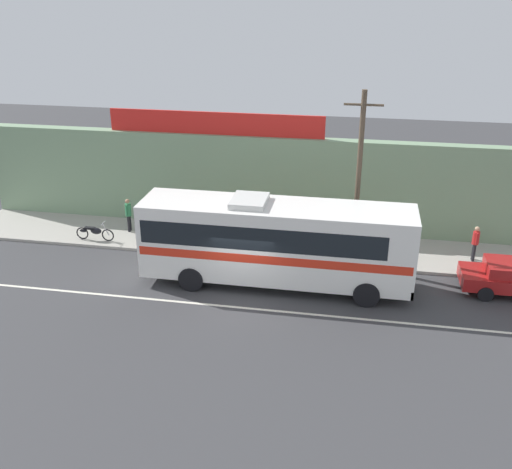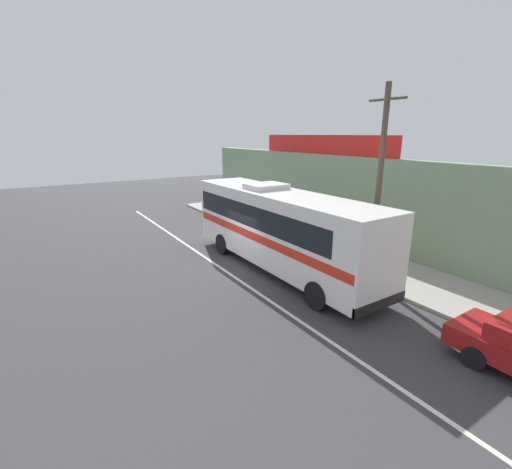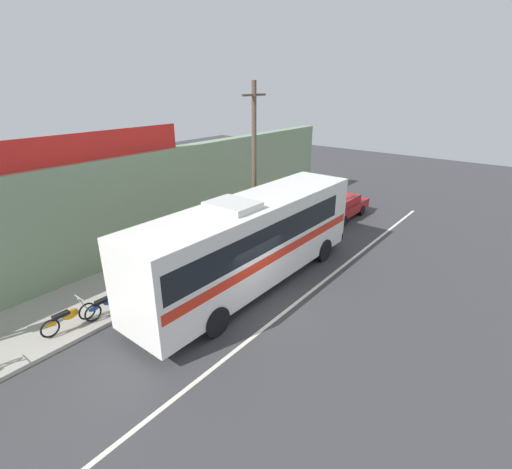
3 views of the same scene
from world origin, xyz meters
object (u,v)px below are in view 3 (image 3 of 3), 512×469
object	(u,v)px
utility_pole	(254,165)
motorcycle_blue	(108,303)
pedestrian_far_left	(294,197)
pedestrian_by_curb	(182,234)
motorcycle_red	(68,317)
parked_car	(341,206)
intercity_bus	(251,238)

from	to	relation	value
utility_pole	motorcycle_blue	size ratio (longest dim) A/B	4.12
motorcycle_blue	pedestrian_far_left	bearing A→B (deg)	4.67
utility_pole	pedestrian_far_left	size ratio (longest dim) A/B	4.64
pedestrian_by_curb	pedestrian_far_left	xyz separation A→B (m)	(8.31, -0.83, 0.05)
pedestrian_by_curb	motorcycle_red	bearing A→B (deg)	-165.40
pedestrian_by_curb	pedestrian_far_left	distance (m)	8.35
motorcycle_blue	pedestrian_far_left	distance (m)	13.46
parked_car	motorcycle_red	distance (m)	16.01
intercity_bus	pedestrian_by_curb	bearing A→B (deg)	86.66
intercity_bus	motorcycle_red	bearing A→B (deg)	155.93
intercity_bus	pedestrian_far_left	bearing A→B (deg)	22.70
intercity_bus	parked_car	world-z (taller)	intercity_bus
parked_car	motorcycle_red	world-z (taller)	parked_car
motorcycle_red	pedestrian_by_curb	world-z (taller)	pedestrian_by_curb
parked_car	pedestrian_far_left	bearing A→B (deg)	114.19
motorcycle_blue	pedestrian_far_left	world-z (taller)	pedestrian_far_left
parked_car	pedestrian_by_curb	distance (m)	10.12
intercity_bus	pedestrian_by_curb	xyz separation A→B (m)	(0.26, 4.41, -1.02)
motorcycle_red	motorcycle_blue	xyz separation A→B (m)	(1.30, -0.26, 0.00)
motorcycle_red	pedestrian_far_left	size ratio (longest dim) A/B	1.13
parked_car	utility_pole	xyz separation A→B (m)	(-6.54, 1.50, 3.36)
intercity_bus	parked_car	size ratio (longest dim) A/B	2.58
motorcycle_red	intercity_bus	bearing A→B (deg)	-24.07
utility_pole	pedestrian_by_curb	distance (m)	4.68
utility_pole	motorcycle_blue	bearing A→B (deg)	179.62
motorcycle_red	motorcycle_blue	distance (m)	1.33
parked_car	motorcycle_blue	bearing A→B (deg)	173.91
utility_pole	pedestrian_far_left	xyz separation A→B (m)	(5.35, 1.15, -3.00)
intercity_bus	pedestrian_far_left	xyz separation A→B (m)	(8.57, 3.58, -0.97)
motorcycle_red	motorcycle_blue	world-z (taller)	same
motorcycle_blue	pedestrian_by_curb	size ratio (longest dim) A/B	1.18
intercity_bus	pedestrian_far_left	world-z (taller)	intercity_bus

